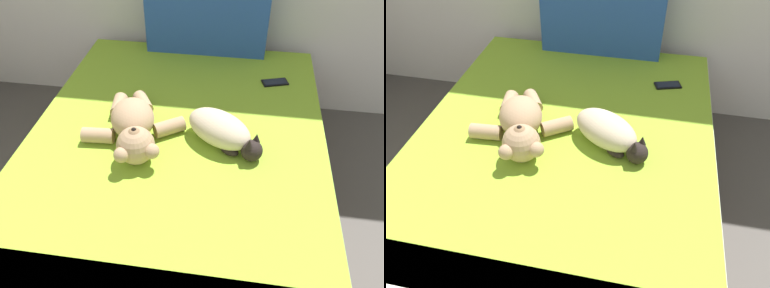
% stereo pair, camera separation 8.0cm
% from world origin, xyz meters
% --- Properties ---
extents(bed, '(1.51, 2.04, 0.50)m').
position_xyz_m(bed, '(1.82, 3.46, 0.25)').
color(bed, brown).
rests_on(bed, ground_plane).
extents(patterned_cushion, '(0.76, 0.14, 0.46)m').
position_xyz_m(patterned_cushion, '(1.87, 4.39, 0.73)').
color(patterned_cushion, '#264C99').
rests_on(patterned_cushion, bed).
extents(cat, '(0.40, 0.40, 0.15)m').
position_xyz_m(cat, '(2.05, 3.48, 0.57)').
color(cat, '#C6B293').
rests_on(cat, bed).
extents(teddy_bear, '(0.48, 0.58, 0.19)m').
position_xyz_m(teddy_bear, '(1.63, 3.44, 0.58)').
color(teddy_bear, tan).
rests_on(teddy_bear, bed).
extents(cell_phone, '(0.16, 0.11, 0.01)m').
position_xyz_m(cell_phone, '(2.31, 4.05, 0.50)').
color(cell_phone, black).
rests_on(cell_phone, bed).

